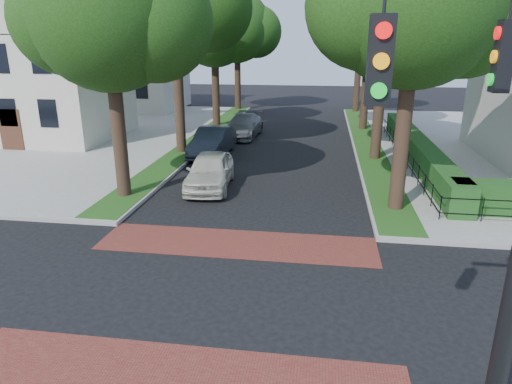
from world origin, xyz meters
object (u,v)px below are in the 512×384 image
parked_car_front (210,171)px  parked_car_rear (243,126)px  parked_car_middle (213,142)px  traffic_signal (511,176)px

parked_car_front → parked_car_rear: 11.59m
parked_car_front → parked_car_middle: bearing=97.4°
traffic_signal → parked_car_middle: bearing=113.7°
parked_car_rear → parked_car_front: bearing=-84.3°
traffic_signal → parked_car_rear: (-7.69, 24.95, -3.96)m
traffic_signal → parked_car_front: size_ratio=1.73×
traffic_signal → parked_car_rear: traffic_signal is taller
traffic_signal → parked_car_front: 15.67m
parked_car_front → parked_car_rear: bearing=87.5°
parked_car_middle → parked_car_rear: size_ratio=0.95×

